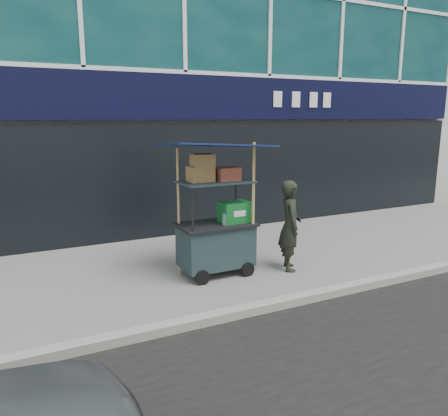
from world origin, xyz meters
TOP-DOWN VIEW (x-y plane):
  - ground at (0.00, 0.00)m, footprint 80.00×80.00m
  - curb at (0.00, -0.20)m, footprint 80.00×0.18m
  - vendor_cart at (-0.49, 1.35)m, footprint 1.63×1.16m
  - vendor_man at (0.69, 1.02)m, footprint 0.55×0.65m

SIDE VIEW (x-z plane):
  - ground at x=0.00m, z-range 0.00..0.00m
  - curb at x=0.00m, z-range 0.00..0.12m
  - vendor_man at x=0.69m, z-range 0.00..1.51m
  - vendor_cart at x=-0.49m, z-range -0.32..1.85m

